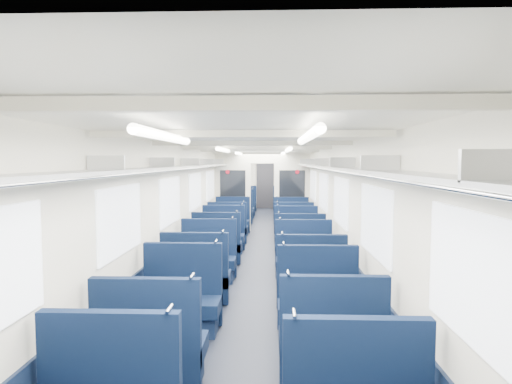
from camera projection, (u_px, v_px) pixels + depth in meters
The scene contains 37 objects.
floor at pixel (260, 251), 9.95m from camera, with size 2.80×18.00×0.01m, color black.
ceiling at pixel (260, 149), 9.78m from camera, with size 2.80×18.00×0.01m, color white.
wall_left at pixel (199, 200), 9.91m from camera, with size 0.02×18.00×2.35m, color beige.
dado_left at pixel (200, 235), 9.97m from camera, with size 0.03×17.90×0.70m, color black.
wall_right at pixel (321, 200), 9.81m from camera, with size 0.02×18.00×2.35m, color beige.
dado_right at pixel (320, 236), 9.87m from camera, with size 0.03×17.90×0.70m, color black.
wall_far at pixel (265, 181), 18.83m from camera, with size 2.80×0.02×2.35m, color beige.
luggage_rack_left at pixel (207, 165), 9.85m from camera, with size 0.36×17.40×0.18m.
luggage_rack_right at pixel (313, 165), 9.76m from camera, with size 0.36×17.40×0.18m.
windows at pixel (259, 191), 9.39m from camera, with size 2.78×15.60×0.75m.
ceiling_fittings at pixel (259, 151), 9.52m from camera, with size 2.70×16.06×0.11m.
end_door at pixel (265, 186), 18.79m from camera, with size 0.75×0.06×2.00m, color black.
bulkhead at pixel (262, 189), 12.72m from camera, with size 2.80×0.10×2.35m.
seat_4 at pixel (151, 352), 3.92m from camera, with size 0.97×0.54×1.09m.
seat_5 at pixel (331, 348), 4.00m from camera, with size 0.97×0.54×1.09m.
seat_6 at pixel (181, 303), 5.25m from camera, with size 0.97×0.54×1.09m.
seat_7 at pixel (319, 308), 5.10m from camera, with size 0.97×0.54×1.09m.
seat_8 at pixel (196, 280), 6.29m from camera, with size 0.97×0.54×1.09m.
seat_9 at pixel (311, 283), 6.12m from camera, with size 0.97×0.54×1.09m.
seat_10 at pixel (208, 261), 7.47m from camera, with size 0.97×0.54×1.09m.
seat_11 at pixel (304, 262), 7.38m from camera, with size 0.97×0.54×1.09m.
seat_12 at pixel (217, 247), 8.70m from camera, with size 0.97×0.54×1.09m.
seat_13 at pixel (300, 249), 8.48m from camera, with size 0.97×0.54×1.09m.
seat_14 at pixel (223, 237), 9.80m from camera, with size 0.97×0.54×1.09m.
seat_15 at pixel (296, 239), 9.64m from camera, with size 0.97×0.54×1.09m.
seat_16 at pixel (228, 230), 10.82m from camera, with size 0.97×0.54×1.09m.
seat_17 at pixel (294, 230), 10.81m from camera, with size 0.97×0.54×1.09m.
seat_18 at pixel (232, 223), 12.14m from camera, with size 0.97×0.54×1.09m.
seat_19 at pixel (291, 223), 12.01m from camera, with size 0.97×0.54×1.09m.
seat_20 at pixel (238, 214), 14.15m from camera, with size 0.97×0.54×1.09m.
seat_21 at pixel (288, 214), 14.12m from camera, with size 0.97×0.54×1.09m.
seat_22 at pixel (241, 210), 15.31m from camera, with size 0.97×0.54×1.09m.
seat_23 at pixel (287, 210), 15.12m from camera, with size 0.97×0.54×1.09m.
seat_24 at pixel (242, 207), 16.33m from camera, with size 0.97×0.54×1.09m.
seat_25 at pixel (286, 207), 16.22m from camera, with size 0.97×0.54×1.09m.
seat_26 at pixel (244, 204), 17.45m from camera, with size 0.97×0.54×1.09m.
seat_27 at pixel (285, 204), 17.48m from camera, with size 0.97×0.54×1.09m.
Camera 1 is at (0.27, -9.82, 2.07)m, focal length 30.20 mm.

